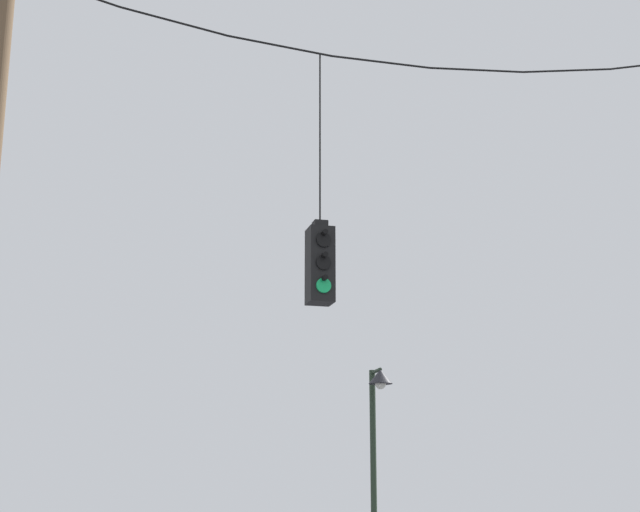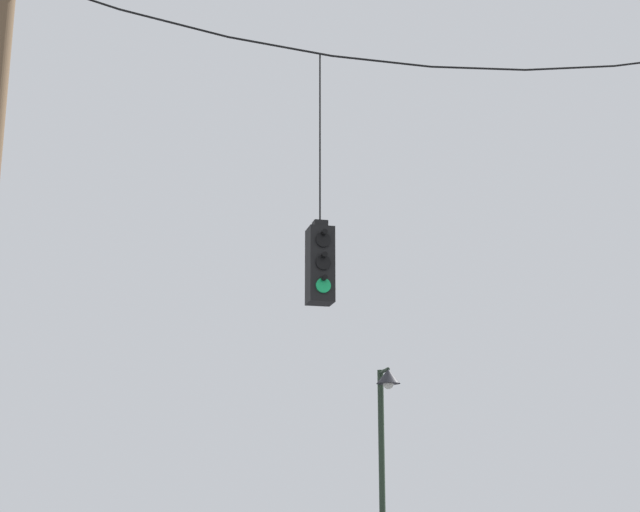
# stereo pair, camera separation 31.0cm
# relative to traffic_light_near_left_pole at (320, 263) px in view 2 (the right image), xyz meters

# --- Properties ---
(span_wire) EXTENTS (10.48, 0.03, 0.73)m
(span_wire) POSITION_rel_traffic_light_near_left_pole_xyz_m (0.92, 0.00, 3.30)
(span_wire) COLOR black
(traffic_light_near_left_pole) EXTENTS (0.34, 0.58, 3.63)m
(traffic_light_near_left_pole) POSITION_rel_traffic_light_near_left_pole_xyz_m (0.00, 0.00, 0.00)
(traffic_light_near_left_pole) COLOR black
(street_lamp) EXTENTS (0.47, 0.81, 4.43)m
(street_lamp) POSITION_rel_traffic_light_near_left_pole_xyz_m (2.71, 5.87, -1.66)
(street_lamp) COLOR #233323
(street_lamp) RESTS_ON ground_plane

